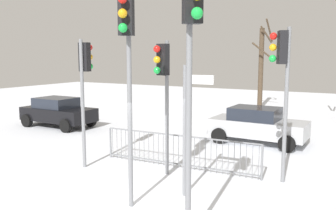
% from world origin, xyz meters
% --- Properties ---
extents(ground_plane, '(60.00, 60.00, 0.00)m').
position_xyz_m(ground_plane, '(0.00, 0.00, 0.00)').
color(ground_plane, white).
extents(traffic_light_mid_left, '(0.46, 0.47, 5.10)m').
position_xyz_m(traffic_light_mid_left, '(2.42, -1.52, 3.72)').
color(traffic_light_mid_left, slate).
rests_on(traffic_light_mid_left, ground).
extents(traffic_light_mid_right, '(0.37, 0.55, 5.00)m').
position_xyz_m(traffic_light_mid_right, '(0.42, -0.65, 3.65)').
color(traffic_light_mid_right, slate).
rests_on(traffic_light_mid_right, ground).
extents(traffic_light_rear_left, '(0.53, 0.40, 4.33)m').
position_xyz_m(traffic_light_rear_left, '(3.06, 2.88, 3.18)').
color(traffic_light_rear_left, slate).
rests_on(traffic_light_rear_left, ground).
extents(traffic_light_rear_right, '(0.36, 0.56, 4.00)m').
position_xyz_m(traffic_light_rear_right, '(-0.06, 1.80, 2.93)').
color(traffic_light_rear_right, slate).
rests_on(traffic_light_rear_right, ground).
extents(traffic_light_foreground_right, '(0.33, 0.57, 4.07)m').
position_xyz_m(traffic_light_foreground_right, '(-2.69, 1.41, 2.98)').
color(traffic_light_foreground_right, slate).
rests_on(traffic_light_foreground_right, ground).
extents(direction_sign_post, '(0.79, 0.11, 3.34)m').
position_xyz_m(direction_sign_post, '(1.25, 0.69, 1.86)').
color(direction_sign_post, slate).
rests_on(direction_sign_post, ground).
extents(pedestrian_guard_railing, '(5.34, 0.29, 1.07)m').
position_xyz_m(pedestrian_guard_railing, '(-0.00, 2.67, 0.55)').
color(pedestrian_guard_railing, slate).
rests_on(pedestrian_guard_railing, ground).
extents(car_silver_far, '(3.84, 2.00, 1.47)m').
position_xyz_m(car_silver_far, '(1.29, 7.17, 0.77)').
color(car_silver_far, '#B2B5BA').
rests_on(car_silver_far, ground).
extents(car_black_near, '(3.82, 1.96, 1.47)m').
position_xyz_m(car_black_near, '(-8.45, 5.70, 0.77)').
color(car_black_near, black).
rests_on(car_black_near, ground).
extents(bare_tree_right, '(1.43, 1.50, 5.94)m').
position_xyz_m(bare_tree_right, '(-1.20, 16.98, 2.89)').
color(bare_tree_right, '#473828').
rests_on(bare_tree_right, ground).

